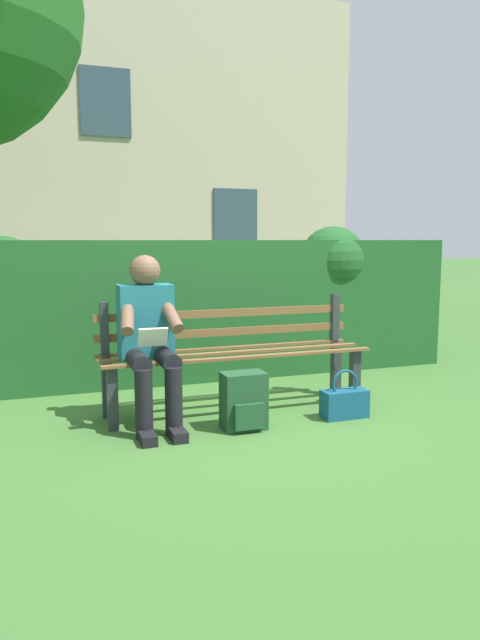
{
  "coord_description": "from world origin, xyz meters",
  "views": [
    {
      "loc": [
        1.45,
        4.14,
        1.3
      ],
      "look_at": [
        0.0,
        0.1,
        0.71
      ],
      "focal_mm": 33.15,
      "sensor_mm": 36.0,
      "label": 1
    }
  ],
  "objects_px": {
    "park_bench": "(233,353)",
    "handbag": "(344,402)",
    "backpack": "(244,401)",
    "person_seated": "(149,335)"
  },
  "relations": [
    {
      "from": "handbag",
      "to": "backpack",
      "type": "bearing_deg",
      "value": -0.33
    },
    {
      "from": "park_bench",
      "to": "backpack",
      "type": "xyz_separation_m",
      "value": [
        0.09,
        0.5,
        -0.24
      ]
    },
    {
      "from": "person_seated",
      "to": "backpack",
      "type": "height_order",
      "value": "person_seated"
    },
    {
      "from": "backpack",
      "to": "handbag",
      "type": "relative_size",
      "value": 1.1
    },
    {
      "from": "park_bench",
      "to": "handbag",
      "type": "xyz_separation_m",
      "value": [
        -0.69,
        0.5,
        -0.32
      ]
    },
    {
      "from": "backpack",
      "to": "handbag",
      "type": "distance_m",
      "value": 0.79
    },
    {
      "from": "park_bench",
      "to": "backpack",
      "type": "height_order",
      "value": "park_bench"
    },
    {
      "from": "person_seated",
      "to": "backpack",
      "type": "distance_m",
      "value": 0.8
    },
    {
      "from": "backpack",
      "to": "handbag",
      "type": "xyz_separation_m",
      "value": [
        -0.79,
        0.0,
        -0.08
      ]
    },
    {
      "from": "park_bench",
      "to": "handbag",
      "type": "relative_size",
      "value": 5.68
    }
  ]
}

